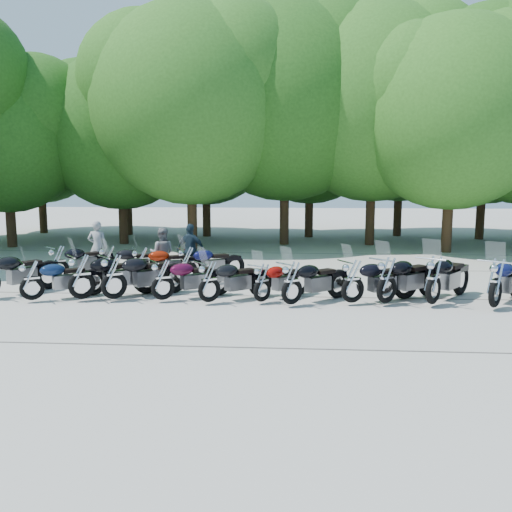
# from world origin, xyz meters

# --- Properties ---
(ground) EXTENTS (90.00, 90.00, 0.00)m
(ground) POSITION_xyz_m (0.00, 0.00, 0.00)
(ground) COLOR #9E998F
(ground) RESTS_ON ground
(tree_1) EXTENTS (6.97, 6.97, 8.55)m
(tree_1) POSITION_xyz_m (-12.04, 11.24, 5.06)
(tree_1) COLOR #3A2614
(tree_1) RESTS_ON ground
(tree_2) EXTENTS (7.31, 7.31, 8.97)m
(tree_2) POSITION_xyz_m (-7.25, 12.84, 5.31)
(tree_2) COLOR #3A2614
(tree_2) RESTS_ON ground
(tree_3) EXTENTS (8.70, 8.70, 10.67)m
(tree_3) POSITION_xyz_m (-3.57, 11.24, 6.32)
(tree_3) COLOR #3A2614
(tree_3) RESTS_ON ground
(tree_4) EXTENTS (9.13, 9.13, 11.20)m
(tree_4) POSITION_xyz_m (0.54, 13.09, 6.64)
(tree_4) COLOR #3A2614
(tree_4) RESTS_ON ground
(tree_5) EXTENTS (9.04, 9.04, 11.10)m
(tree_5) POSITION_xyz_m (4.61, 13.20, 6.57)
(tree_5) COLOR #3A2614
(tree_5) RESTS_ON ground
(tree_6) EXTENTS (8.00, 8.00, 9.82)m
(tree_6) POSITION_xyz_m (7.55, 10.82, 5.81)
(tree_6) COLOR #3A2614
(tree_6) RESTS_ON ground
(tree_9) EXTENTS (7.59, 7.59, 9.32)m
(tree_9) POSITION_xyz_m (-13.53, 17.59, 5.52)
(tree_9) COLOR #3A2614
(tree_9) RESTS_ON ground
(tree_10) EXTENTS (7.78, 7.78, 9.55)m
(tree_10) POSITION_xyz_m (-8.29, 16.97, 5.66)
(tree_10) COLOR #3A2614
(tree_10) RESTS_ON ground
(tree_11) EXTENTS (7.56, 7.56, 9.28)m
(tree_11) POSITION_xyz_m (-3.76, 16.43, 5.49)
(tree_11) COLOR #3A2614
(tree_11) RESTS_ON ground
(tree_12) EXTENTS (7.88, 7.88, 9.67)m
(tree_12) POSITION_xyz_m (1.80, 16.47, 5.72)
(tree_12) COLOR #3A2614
(tree_12) RESTS_ON ground
(tree_13) EXTENTS (8.31, 8.31, 10.20)m
(tree_13) POSITION_xyz_m (6.69, 17.47, 6.04)
(tree_13) COLOR #3A2614
(tree_13) RESTS_ON ground
(tree_14) EXTENTS (8.02, 8.02, 9.84)m
(tree_14) POSITION_xyz_m (10.68, 16.09, 5.83)
(tree_14) COLOR #3A2614
(tree_14) RESTS_ON ground
(motorcycle_1) EXTENTS (2.14, 1.81, 1.23)m
(motorcycle_1) POSITION_xyz_m (-5.68, 0.35, 0.61)
(motorcycle_1) COLOR #0D1D3D
(motorcycle_1) RESTS_ON ground
(motorcycle_2) EXTENTS (2.43, 2.08, 1.39)m
(motorcycle_2) POSITION_xyz_m (-4.45, 0.56, 0.70)
(motorcycle_2) COLOR black
(motorcycle_2) RESTS_ON ground
(motorcycle_3) EXTENTS (2.34, 2.18, 1.39)m
(motorcycle_3) POSITION_xyz_m (-3.62, 0.60, 0.69)
(motorcycle_3) COLOR black
(motorcycle_3) RESTS_ON ground
(motorcycle_4) EXTENTS (2.22, 1.78, 1.25)m
(motorcycle_4) POSITION_xyz_m (-2.34, 0.61, 0.63)
(motorcycle_4) COLOR #400823
(motorcycle_4) RESTS_ON ground
(motorcycle_5) EXTENTS (2.14, 1.92, 1.25)m
(motorcycle_5) POSITION_xyz_m (-1.11, 0.44, 0.62)
(motorcycle_5) COLOR black
(motorcycle_5) RESTS_ON ground
(motorcycle_6) EXTENTS (1.81, 1.97, 1.16)m
(motorcycle_6) POSITION_xyz_m (0.22, 0.61, 0.58)
(motorcycle_6) COLOR #870904
(motorcycle_6) RESTS_ON ground
(motorcycle_7) EXTENTS (2.15, 2.02, 1.28)m
(motorcycle_7) POSITION_xyz_m (0.98, 0.34, 0.64)
(motorcycle_7) COLOR black
(motorcycle_7) RESTS_ON ground
(motorcycle_8) EXTENTS (2.36, 1.72, 1.31)m
(motorcycle_8) POSITION_xyz_m (2.50, 0.62, 0.65)
(motorcycle_8) COLOR black
(motorcycle_8) RESTS_ON ground
(motorcycle_9) EXTENTS (2.33, 2.19, 1.39)m
(motorcycle_9) POSITION_xyz_m (3.34, 0.63, 0.69)
(motorcycle_9) COLOR black
(motorcycle_9) RESTS_ON ground
(motorcycle_10) EXTENTS (2.15, 2.51, 1.44)m
(motorcycle_10) POSITION_xyz_m (4.47, 0.59, 0.72)
(motorcycle_10) COLOR black
(motorcycle_10) RESTS_ON ground
(motorcycle_11) EXTENTS (2.11, 2.48, 1.42)m
(motorcycle_11) POSITION_xyz_m (5.88, 0.34, 0.71)
(motorcycle_11) COLOR #0D123D
(motorcycle_11) RESTS_ON ground
(motorcycle_13) EXTENTS (1.96, 2.17, 1.27)m
(motorcycle_13) POSITION_xyz_m (-6.17, 3.05, 0.64)
(motorcycle_13) COLOR black
(motorcycle_13) RESTS_ON ground
(motorcycle_14) EXTENTS (2.31, 1.41, 1.25)m
(motorcycle_14) POSITION_xyz_m (-4.68, 3.31, 0.62)
(motorcycle_14) COLOR black
(motorcycle_14) RESTS_ON ground
(motorcycle_15) EXTENTS (2.25, 1.46, 1.22)m
(motorcycle_15) POSITION_xyz_m (-3.61, 3.17, 0.61)
(motorcycle_15) COLOR maroon
(motorcycle_15) RESTS_ON ground
(motorcycle_16) EXTENTS (2.22, 1.82, 1.26)m
(motorcycle_16) POSITION_xyz_m (-2.21, 3.17, 0.63)
(motorcycle_16) COLOR #0E103F
(motorcycle_16) RESTS_ON ground
(rider_0) EXTENTS (0.68, 0.49, 1.76)m
(rider_0) POSITION_xyz_m (-5.60, 4.83, 0.88)
(rider_0) COLOR gray
(rider_0) RESTS_ON ground
(rider_1) EXTENTS (0.83, 0.67, 1.63)m
(rider_1) POSITION_xyz_m (-3.16, 3.92, 0.81)
(rider_1) COLOR gray
(rider_1) RESTS_ON ground
(rider_2) EXTENTS (1.08, 0.65, 1.72)m
(rider_2) POSITION_xyz_m (-2.31, 4.32, 0.86)
(rider_2) COLOR #1B2C39
(rider_2) RESTS_ON ground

